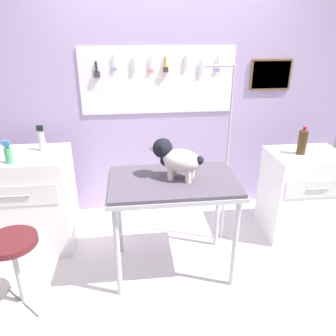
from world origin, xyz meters
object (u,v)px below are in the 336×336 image
(counter_left, at_px, (28,201))
(dog, at_px, (175,158))
(grooming_table, at_px, (173,189))
(soda_bottle, at_px, (302,141))
(stool, at_px, (13,251))
(spray_bottle_tall, at_px, (8,154))
(grooming_arm, at_px, (226,167))
(cabinet_right, at_px, (300,193))

(counter_left, bearing_deg, dog, -20.19)
(grooming_table, distance_m, soda_bottle, 1.35)
(stool, height_order, spray_bottle_tall, spray_bottle_tall)
(grooming_arm, height_order, counter_left, grooming_arm)
(stool, relative_size, soda_bottle, 2.24)
(grooming_table, bearing_deg, counter_left, 158.41)
(dog, bearing_deg, grooming_table, -125.60)
(spray_bottle_tall, distance_m, soda_bottle, 2.58)
(spray_bottle_tall, relative_size, soda_bottle, 0.74)
(grooming_arm, height_order, soda_bottle, grooming_arm)
(stool, bearing_deg, dog, 14.01)
(dog, distance_m, cabinet_right, 1.50)
(cabinet_right, bearing_deg, soda_bottle, -178.97)
(grooming_arm, height_order, dog, grooming_arm)
(stool, distance_m, soda_bottle, 2.60)
(cabinet_right, distance_m, stool, 2.62)
(soda_bottle, bearing_deg, grooming_table, -161.67)
(cabinet_right, bearing_deg, grooming_arm, -175.03)
(grooming_table, distance_m, grooming_arm, 0.63)
(counter_left, xyz_separation_m, soda_bottle, (2.56, -0.10, 0.52))
(soda_bottle, bearing_deg, counter_left, 177.86)
(grooming_table, relative_size, grooming_arm, 0.61)
(stool, xyz_separation_m, soda_bottle, (2.46, 0.69, 0.49))
(dog, xyz_separation_m, soda_bottle, (1.24, 0.39, -0.05))
(grooming_table, height_order, cabinet_right, grooming_table)
(spray_bottle_tall, bearing_deg, stool, -78.55)
(dog, height_order, counter_left, dog)
(counter_left, bearing_deg, spray_bottle_tall, -94.84)
(cabinet_right, distance_m, soda_bottle, 0.56)
(grooming_arm, bearing_deg, grooming_table, -146.38)
(grooming_arm, distance_m, stool, 1.85)
(grooming_table, bearing_deg, dog, 54.40)
(grooming_table, xyz_separation_m, grooming_arm, (0.53, 0.35, 0.01))
(grooming_arm, distance_m, dog, 0.64)
(cabinet_right, bearing_deg, spray_bottle_tall, -178.00)
(counter_left, bearing_deg, grooming_table, -21.59)
(counter_left, distance_m, spray_bottle_tall, 0.58)
(grooming_table, distance_m, counter_left, 1.43)
(cabinet_right, bearing_deg, dog, -163.43)
(spray_bottle_tall, bearing_deg, soda_bottle, 2.03)
(spray_bottle_tall, xyz_separation_m, soda_bottle, (2.58, 0.09, -0.03))
(counter_left, bearing_deg, grooming_arm, -5.17)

